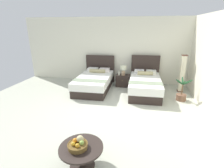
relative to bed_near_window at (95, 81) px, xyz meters
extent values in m
cube|color=#B6B9A5|center=(1.01, -1.89, -0.33)|extent=(9.26, 9.82, 0.02)
cube|color=silver|center=(1.01, 1.22, 1.10)|extent=(9.26, 0.12, 2.84)
cube|color=silver|center=(3.84, -1.49, 1.10)|extent=(0.12, 5.42, 2.84)
cube|color=#2D231F|center=(0.00, -0.08, -0.17)|extent=(1.28, 2.17, 0.30)
cube|color=white|center=(0.00, -0.08, 0.11)|extent=(1.32, 2.21, 0.27)
cube|color=#2D231F|center=(-0.04, 1.01, 0.30)|extent=(1.29, 0.10, 1.22)
cube|color=white|center=(-0.29, 0.71, 0.32)|extent=(0.45, 0.31, 0.14)
cube|color=white|center=(0.24, 0.73, 0.32)|extent=(0.45, 0.31, 0.14)
cylinder|color=tan|center=(-0.02, 0.48, 0.32)|extent=(0.67, 0.17, 0.15)
cube|color=gray|center=(0.02, -0.66, 0.25)|extent=(1.28, 0.39, 0.01)
cube|color=#2D231F|center=(2.02, -0.08, -0.16)|extent=(1.18, 2.12, 0.30)
cube|color=white|center=(2.02, -0.08, 0.13)|extent=(1.22, 2.16, 0.28)
cube|color=#2D231F|center=(1.98, 0.99, 0.33)|extent=(1.19, 0.10, 1.29)
cube|color=white|center=(1.75, 0.69, 0.34)|extent=(0.41, 0.31, 0.14)
cube|color=white|center=(2.24, 0.70, 0.34)|extent=(0.41, 0.31, 0.14)
cylinder|color=tan|center=(2.00, 0.46, 0.34)|extent=(0.61, 0.17, 0.15)
cube|color=gray|center=(2.04, -0.60, 0.27)|extent=(1.18, 0.37, 0.01)
cube|color=#2D231F|center=(1.09, 0.58, -0.07)|extent=(0.57, 0.45, 0.48)
sphere|color=tan|center=(1.09, 0.34, 0.00)|extent=(0.02, 0.02, 0.02)
cylinder|color=tan|center=(1.09, 0.60, 0.18)|extent=(0.17, 0.17, 0.02)
ellipsoid|color=tan|center=(1.09, 0.60, 0.28)|extent=(0.16, 0.16, 0.18)
cylinder|color=#99844C|center=(1.09, 0.60, 0.39)|extent=(0.02, 0.02, 0.04)
cylinder|color=beige|center=(1.09, 0.60, 0.49)|extent=(0.27, 0.27, 0.16)
cylinder|color=silver|center=(0.92, 0.54, 0.24)|extent=(0.08, 0.08, 0.14)
torus|color=silver|center=(0.92, 0.54, 0.31)|extent=(0.08, 0.08, 0.01)
cylinder|color=#2D231F|center=(0.97, -3.96, -0.30)|extent=(0.46, 0.46, 0.02)
cylinder|color=#2D231F|center=(0.97, -3.96, -0.12)|extent=(0.11, 0.11, 0.40)
cylinder|color=#2D231F|center=(0.97, -3.96, 0.10)|extent=(0.79, 0.79, 0.04)
cylinder|color=brown|center=(0.93, -4.00, 0.16)|extent=(0.34, 0.34, 0.08)
torus|color=brown|center=(0.93, -4.00, 0.20)|extent=(0.36, 0.36, 0.02)
sphere|color=#C7B780|center=(0.95, -3.93, 0.25)|extent=(0.13, 0.13, 0.13)
sphere|color=orange|center=(0.87, -3.96, 0.23)|extent=(0.08, 0.08, 0.08)
sphere|color=gold|center=(0.87, -4.05, 0.23)|extent=(0.07, 0.07, 0.07)
sphere|color=gold|center=(0.96, -4.07, 0.23)|extent=(0.07, 0.07, 0.07)
sphere|color=#8CB14A|center=(1.01, -3.99, 0.23)|extent=(0.08, 0.08, 0.08)
cube|color=#47271D|center=(3.40, 0.42, -0.30)|extent=(0.21, 0.21, 0.03)
cube|color=beige|center=(3.40, 0.42, 0.41)|extent=(0.17, 0.17, 1.39)
cube|color=#47271D|center=(3.40, 0.42, 1.12)|extent=(0.21, 0.21, 0.02)
cylinder|color=brown|center=(3.28, -0.48, -0.21)|extent=(0.33, 0.33, 0.21)
cylinder|color=brown|center=(3.28, -0.48, 0.08)|extent=(0.04, 0.04, 0.37)
ellipsoid|color=#24542E|center=(3.43, -0.49, 0.36)|extent=(0.32, 0.07, 0.24)
ellipsoid|color=#24542E|center=(3.29, -0.36, 0.36)|extent=(0.06, 0.28, 0.25)
ellipsoid|color=#24542E|center=(3.17, -0.48, 0.34)|extent=(0.27, 0.06, 0.21)
ellipsoid|color=#24542E|center=(3.28, -0.65, 0.38)|extent=(0.07, 0.37, 0.29)
camera|label=1|loc=(2.01, -6.26, 2.15)|focal=27.02mm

